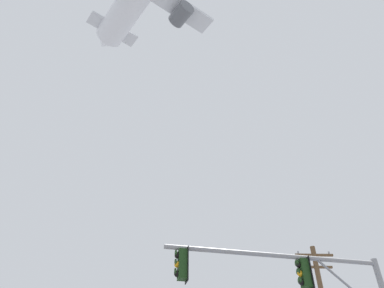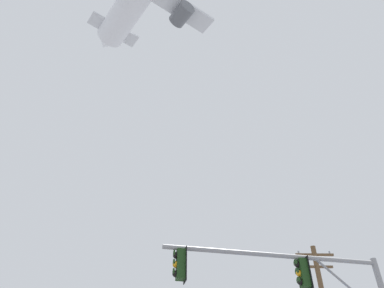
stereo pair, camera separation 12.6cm
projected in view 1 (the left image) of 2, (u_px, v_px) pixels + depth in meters
name	position (u px, v px, depth m)	size (l,w,h in m)	color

